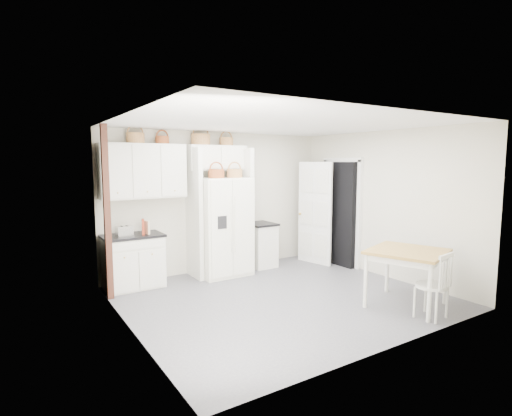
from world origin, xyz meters
TOP-DOWN VIEW (x-y plane):
  - floor at (0.00, 0.00)m, footprint 4.50×4.50m
  - ceiling at (0.00, 0.00)m, footprint 4.50×4.50m
  - wall_back at (0.00, 2.00)m, footprint 4.50×0.00m
  - wall_left at (-2.25, 0.00)m, footprint 0.00×4.00m
  - wall_right at (2.25, 0.00)m, footprint 0.00×4.00m
  - refrigerator at (-0.15, 1.61)m, footprint 0.92×0.74m
  - base_cab_left at (-1.75, 1.70)m, footprint 0.91×0.57m
  - base_cab_right at (0.74, 1.70)m, footprint 0.47×0.56m
  - dining_table at (1.30, -1.24)m, footprint 1.24×1.24m
  - windsor_chair at (1.19, -1.70)m, footprint 0.48×0.44m
  - counter_left at (-1.75, 1.70)m, footprint 0.95×0.61m
  - counter_right at (0.74, 1.70)m, footprint 0.51×0.60m
  - toaster at (-1.90, 1.59)m, footprint 0.26×0.17m
  - cookbook_red at (-1.59, 1.62)m, footprint 0.08×0.17m
  - cookbook_cream at (-1.53, 1.62)m, footprint 0.06×0.15m
  - basket_upper_b at (-1.61, 1.83)m, footprint 0.29×0.29m
  - basket_upper_c at (-1.16, 1.83)m, footprint 0.23×0.23m
  - basket_bridge_a at (-0.45, 1.83)m, footprint 0.34×0.34m
  - basket_bridge_b at (0.06, 1.83)m, footprint 0.26×0.26m
  - basket_fridge_a at (-0.31, 1.51)m, footprint 0.29×0.29m
  - basket_fridge_b at (0.05, 1.51)m, footprint 0.28×0.28m
  - upper_cabinet at (-1.50, 1.83)m, footprint 1.40×0.34m
  - bridge_cabinet at (-0.15, 1.83)m, footprint 1.12×0.34m
  - fridge_panel_left at (-0.66, 1.70)m, footprint 0.08×0.60m
  - fridge_panel_right at (0.36, 1.70)m, footprint 0.08×0.60m
  - trim_post at (-2.20, 1.35)m, footprint 0.09×0.09m
  - doorway_void at (2.16, 1.00)m, footprint 0.18×0.85m
  - door_slab at (1.80, 1.33)m, footprint 0.21×0.79m

SIDE VIEW (x-z plane):
  - floor at x=0.00m, z-range 0.00..0.00m
  - dining_table at x=1.30m, z-range 0.00..0.81m
  - base_cab_right at x=0.74m, z-range 0.00..0.83m
  - base_cab_left at x=-1.75m, z-range 0.00..0.84m
  - windsor_chair at x=1.19m, z-range 0.00..0.87m
  - counter_right at x=0.74m, z-range 0.83..0.86m
  - counter_left at x=-1.75m, z-range 0.84..0.88m
  - refrigerator at x=-0.15m, z-range 0.00..1.77m
  - toaster at x=-1.90m, z-range 0.88..1.05m
  - cookbook_cream at x=-1.53m, z-range 0.88..1.10m
  - cookbook_red at x=-1.59m, z-range 0.88..1.13m
  - doorway_void at x=2.16m, z-range 0.00..2.05m
  - door_slab at x=1.80m, z-range 0.00..2.05m
  - fridge_panel_left at x=-0.66m, z-range 0.00..2.30m
  - fridge_panel_right at x=0.36m, z-range 0.00..2.30m
  - wall_back at x=0.00m, z-range -0.95..3.55m
  - wall_left at x=-2.25m, z-range -0.70..3.30m
  - wall_right at x=2.25m, z-range -0.70..3.30m
  - trim_post at x=-2.20m, z-range 0.00..2.60m
  - basket_fridge_a at x=-0.31m, z-range 1.77..1.92m
  - basket_fridge_b at x=0.05m, z-range 1.77..1.92m
  - upper_cabinet at x=-1.50m, z-range 1.45..2.35m
  - bridge_cabinet at x=-0.15m, z-range 1.90..2.35m
  - basket_upper_c at x=-1.16m, z-range 2.35..2.48m
  - basket_bridge_b at x=0.06m, z-range 2.35..2.50m
  - basket_upper_b at x=-1.61m, z-range 2.35..2.52m
  - basket_bridge_a at x=-0.45m, z-range 2.35..2.54m
  - ceiling at x=0.00m, z-range 2.60..2.60m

